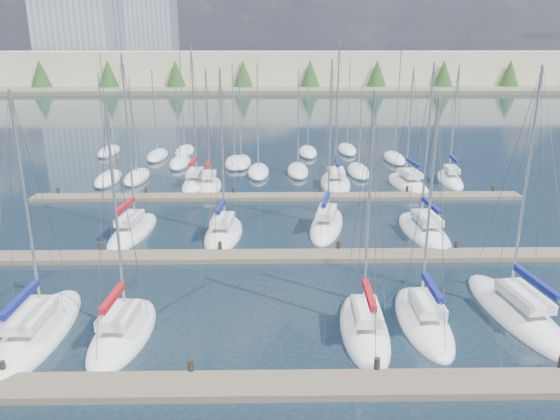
{
  "coord_description": "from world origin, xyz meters",
  "views": [
    {
      "loc": [
        -0.5,
        -17.35,
        14.02
      ],
      "look_at": [
        0.0,
        14.0,
        4.0
      ],
      "focal_mm": 35.0,
      "sensor_mm": 36.0,
      "label": 1
    }
  ],
  "objects_px": {
    "sailboat_n": "(196,183)",
    "sailboat_q": "(408,184)",
    "sailboat_d": "(364,329)",
    "sailboat_f": "(517,313)",
    "sailboat_i": "(133,231)",
    "sailboat_e": "(423,321)",
    "sailboat_r": "(450,180)",
    "sailboat_o": "(210,185)",
    "sailboat_p": "(335,183)",
    "sailboat_j": "(224,233)",
    "sailboat_b": "(37,332)",
    "sailboat_k": "(327,225)",
    "sailboat_c": "(123,333)",
    "sailboat_l": "(424,231)"
  },
  "relations": [
    {
      "from": "sailboat_p",
      "to": "sailboat_k",
      "type": "bearing_deg",
      "value": -96.53
    },
    {
      "from": "sailboat_n",
      "to": "sailboat_p",
      "type": "height_order",
      "value": "sailboat_p"
    },
    {
      "from": "sailboat_c",
      "to": "sailboat_k",
      "type": "xyz_separation_m",
      "value": [
        11.52,
        15.86,
        0.01
      ]
    },
    {
      "from": "sailboat_r",
      "to": "sailboat_b",
      "type": "relative_size",
      "value": 0.97
    },
    {
      "from": "sailboat_e",
      "to": "sailboat_q",
      "type": "xyz_separation_m",
      "value": [
        5.68,
        26.84,
        -0.01
      ]
    },
    {
      "from": "sailboat_j",
      "to": "sailboat_b",
      "type": "xyz_separation_m",
      "value": [
        -8.0,
        -13.87,
        -0.01
      ]
    },
    {
      "from": "sailboat_o",
      "to": "sailboat_i",
      "type": "distance_m",
      "value": 13.68
    },
    {
      "from": "sailboat_e",
      "to": "sailboat_c",
      "type": "relative_size",
      "value": 1.01
    },
    {
      "from": "sailboat_r",
      "to": "sailboat_p",
      "type": "height_order",
      "value": "sailboat_p"
    },
    {
      "from": "sailboat_i",
      "to": "sailboat_e",
      "type": "bearing_deg",
      "value": -30.29
    },
    {
      "from": "sailboat_i",
      "to": "sailboat_d",
      "type": "bearing_deg",
      "value": -37.23
    },
    {
      "from": "sailboat_n",
      "to": "sailboat_e",
      "type": "relative_size",
      "value": 1.15
    },
    {
      "from": "sailboat_d",
      "to": "sailboat_i",
      "type": "distance_m",
      "value": 20.69
    },
    {
      "from": "sailboat_l",
      "to": "sailboat_k",
      "type": "xyz_separation_m",
      "value": [
        -7.09,
        1.53,
        0.01
      ]
    },
    {
      "from": "sailboat_j",
      "to": "sailboat_i",
      "type": "relative_size",
      "value": 0.93
    },
    {
      "from": "sailboat_n",
      "to": "sailboat_k",
      "type": "bearing_deg",
      "value": -43.58
    },
    {
      "from": "sailboat_c",
      "to": "sailboat_i",
      "type": "xyz_separation_m",
      "value": [
        -3.03,
        14.58,
        0.01
      ]
    },
    {
      "from": "sailboat_n",
      "to": "sailboat_b",
      "type": "height_order",
      "value": "sailboat_n"
    },
    {
      "from": "sailboat_r",
      "to": "sailboat_d",
      "type": "height_order",
      "value": "sailboat_d"
    },
    {
      "from": "sailboat_d",
      "to": "sailboat_o",
      "type": "xyz_separation_m",
      "value": [
        -10.56,
        27.34,
        0.01
      ]
    },
    {
      "from": "sailboat_c",
      "to": "sailboat_b",
      "type": "height_order",
      "value": "sailboat_b"
    },
    {
      "from": "sailboat_j",
      "to": "sailboat_i",
      "type": "height_order",
      "value": "sailboat_i"
    },
    {
      "from": "sailboat_e",
      "to": "sailboat_d",
      "type": "relative_size",
      "value": 0.97
    },
    {
      "from": "sailboat_p",
      "to": "sailboat_j",
      "type": "bearing_deg",
      "value": -121.53
    },
    {
      "from": "sailboat_b",
      "to": "sailboat_i",
      "type": "distance_m",
      "value": 14.43
    },
    {
      "from": "sailboat_f",
      "to": "sailboat_q",
      "type": "bearing_deg",
      "value": 82.05
    },
    {
      "from": "sailboat_r",
      "to": "sailboat_l",
      "type": "height_order",
      "value": "sailboat_l"
    },
    {
      "from": "sailboat_k",
      "to": "sailboat_n",
      "type": "bearing_deg",
      "value": 144.39
    },
    {
      "from": "sailboat_n",
      "to": "sailboat_o",
      "type": "height_order",
      "value": "sailboat_n"
    },
    {
      "from": "sailboat_c",
      "to": "sailboat_o",
      "type": "height_order",
      "value": "sailboat_c"
    },
    {
      "from": "sailboat_c",
      "to": "sailboat_p",
      "type": "height_order",
      "value": "sailboat_p"
    },
    {
      "from": "sailboat_d",
      "to": "sailboat_q",
      "type": "bearing_deg",
      "value": 74.26
    },
    {
      "from": "sailboat_r",
      "to": "sailboat_n",
      "type": "bearing_deg",
      "value": -173.19
    },
    {
      "from": "sailboat_l",
      "to": "sailboat_p",
      "type": "height_order",
      "value": "sailboat_p"
    },
    {
      "from": "sailboat_f",
      "to": "sailboat_i",
      "type": "height_order",
      "value": "sailboat_i"
    },
    {
      "from": "sailboat_c",
      "to": "sailboat_o",
      "type": "relative_size",
      "value": 1.0
    },
    {
      "from": "sailboat_l",
      "to": "sailboat_f",
      "type": "height_order",
      "value": "sailboat_f"
    },
    {
      "from": "sailboat_i",
      "to": "sailboat_n",
      "type": "bearing_deg",
      "value": 85.28
    },
    {
      "from": "sailboat_b",
      "to": "sailboat_i",
      "type": "bearing_deg",
      "value": 86.0
    },
    {
      "from": "sailboat_r",
      "to": "sailboat_f",
      "type": "distance_m",
      "value": 28.13
    },
    {
      "from": "sailboat_d",
      "to": "sailboat_c",
      "type": "distance_m",
      "value": 11.86
    },
    {
      "from": "sailboat_n",
      "to": "sailboat_d",
      "type": "distance_m",
      "value": 30.85
    },
    {
      "from": "sailboat_r",
      "to": "sailboat_j",
      "type": "bearing_deg",
      "value": -139.55
    },
    {
      "from": "sailboat_l",
      "to": "sailboat_e",
      "type": "bearing_deg",
      "value": -108.5
    },
    {
      "from": "sailboat_n",
      "to": "sailboat_f",
      "type": "distance_m",
      "value": 33.68
    },
    {
      "from": "sailboat_d",
      "to": "sailboat_b",
      "type": "bearing_deg",
      "value": -177.98
    },
    {
      "from": "sailboat_k",
      "to": "sailboat_c",
      "type": "bearing_deg",
      "value": -114.17
    },
    {
      "from": "sailboat_e",
      "to": "sailboat_r",
      "type": "xyz_separation_m",
      "value": [
        10.31,
        28.43,
        0.01
      ]
    },
    {
      "from": "sailboat_d",
      "to": "sailboat_j",
      "type": "height_order",
      "value": "sailboat_j"
    },
    {
      "from": "sailboat_n",
      "to": "sailboat_q",
      "type": "xyz_separation_m",
      "value": [
        20.87,
        -0.8,
        -0.03
      ]
    }
  ]
}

